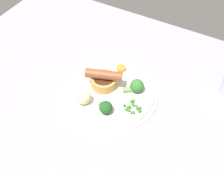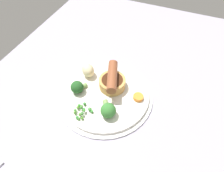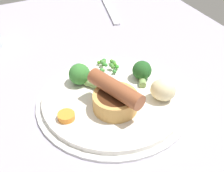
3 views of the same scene
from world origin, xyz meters
The scene contains 9 objects.
dining_table centered at (0.00, 0.00, 1.50)cm, with size 110.00×80.00×3.00cm, color #9E99AD.
dinner_plate centered at (1.75, -1.09, 3.57)cm, with size 27.81×27.81×1.40cm.
sausage_pudding centered at (-1.28, -0.03, 6.79)cm, with size 10.94×7.68×5.69cm.
pea_pile centered at (10.11, -3.85, 5.20)cm, with size 5.45×4.98×1.59cm.
broccoli_floret_near centered at (7.96, 2.66, 6.31)cm, with size 5.72×4.96×4.03cm.
broccoli_floret_far centered at (4.14, -8.39, 6.17)cm, with size 4.94×3.81×3.69cm.
potato_chunk_2 centered at (-2.74, -8.56, 6.45)cm, with size 4.47×3.61×4.09cm, color beige.
carrot_slice_1 centered at (0.08, 8.39, 4.92)cm, with size 2.88×2.88×1.04cm, color orange.
fork centered at (37.06, -17.50, 3.30)cm, with size 18.00×1.60×0.60cm, color silver.
Camera 3 is at (-36.83, 17.99, 40.45)cm, focal length 50.00 mm.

